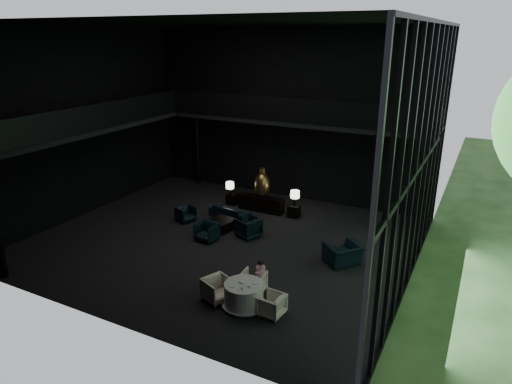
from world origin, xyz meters
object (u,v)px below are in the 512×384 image
at_px(console, 261,204).
at_px(lounge_armchair_west, 186,214).
at_px(table_lamp_left, 230,186).
at_px(side_table_right, 294,211).
at_px(dining_table, 244,296).
at_px(lounge_armchair_south, 207,231).
at_px(dining_chair_north, 253,282).
at_px(sofa, 230,211).
at_px(coffee_table, 221,224).
at_px(bronze_urn, 262,184).
at_px(lounge_armchair_east, 248,225).
at_px(dining_chair_east, 271,305).
at_px(window_armchair, 343,249).
at_px(dining_chair_west, 217,288).
at_px(table_lamp_right, 295,195).
at_px(side_table_left, 233,199).
at_px(child, 261,270).

bearing_deg(console, lounge_armchair_west, -132.21).
bearing_deg(console, table_lamp_left, -177.53).
distance_m(side_table_right, dining_table, 7.29).
xyz_separation_m(table_lamp_left, lounge_armchair_west, (-0.74, -2.51, -0.64)).
xyz_separation_m(lounge_armchair_south, dining_chair_north, (3.35, -2.52, -0.04)).
distance_m(console, sofa, 1.60).
xyz_separation_m(lounge_armchair_west, coffee_table, (1.81, -0.04, -0.12)).
relative_size(console, bronze_urn, 1.60).
xyz_separation_m(lounge_armchair_east, dining_table, (2.22, -4.40, -0.15)).
bearing_deg(lounge_armchair_west, dining_chair_east, -105.88).
relative_size(window_armchair, coffee_table, 1.33).
height_order(console, coffee_table, console).
relative_size(side_table_right, lounge_armchair_south, 0.66).
bearing_deg(dining_chair_west, dining_table, -63.01).
distance_m(table_lamp_left, table_lamp_right, 3.20).
height_order(side_table_left, lounge_armchair_south, lounge_armchair_south).
bearing_deg(child, dining_table, 85.91).
bearing_deg(lounge_armchair_west, lounge_armchair_south, -102.44).
relative_size(dining_table, dining_chair_west, 1.64).
bearing_deg(coffee_table, child, -44.51).
distance_m(window_armchair, dining_chair_east, 4.02).
xyz_separation_m(table_lamp_left, coffee_table, (1.07, -2.54, -0.76)).
distance_m(lounge_armchair_south, dining_chair_east, 5.53).
bearing_deg(lounge_armchair_south, lounge_armchair_west, 153.64).
relative_size(bronze_urn, lounge_armchair_east, 1.38).
relative_size(side_table_right, dining_chair_north, 0.74).
relative_size(table_lamp_right, lounge_armchair_south, 0.83).
relative_size(table_lamp_left, dining_chair_north, 0.88).
bearing_deg(side_table_right, table_lamp_left, -178.25).
bearing_deg(child, sofa, -50.66).
height_order(bronze_urn, side_table_left, bronze_urn).
relative_size(side_table_right, sofa, 0.32).
height_order(side_table_left, lounge_armchair_east, lounge_armchair_east).
distance_m(console, table_lamp_left, 1.72).
relative_size(lounge_armchair_south, dining_chair_east, 1.24).
height_order(console, lounge_armchair_west, console).
bearing_deg(table_lamp_right, lounge_armchair_south, -118.23).
relative_size(lounge_armchair_west, window_armchair, 0.52).
bearing_deg(dining_chair_east, lounge_armchair_south, -122.70).
xyz_separation_m(console, lounge_armchair_south, (-0.47, -3.77, 0.06)).
relative_size(table_lamp_right, dining_chair_east, 1.03).
xyz_separation_m(lounge_armchair_west, child, (5.42, -3.59, 0.43)).
bearing_deg(bronze_urn, dining_chair_east, -61.54).
bearing_deg(side_table_left, side_table_right, -2.28).
height_order(side_table_left, table_lamp_left, table_lamp_left).
bearing_deg(sofa, bronze_urn, -113.18).
distance_m(side_table_right, dining_chair_north, 6.45).
height_order(coffee_table, child, child).
height_order(table_lamp_right, dining_chair_east, table_lamp_right).
bearing_deg(window_armchair, dining_chair_north, 8.29).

